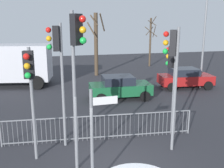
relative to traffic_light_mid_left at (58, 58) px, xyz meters
The scene contains 13 objects.
traffic_light_mid_left is the anchor object (origin of this frame).
traffic_light_foreground_right 1.47m from the traffic_light_mid_left, 134.84° to the right, with size 0.35×0.57×3.97m.
traffic_light_mid_right 4.15m from the traffic_light_mid_left, 17.98° to the right, with size 0.51×0.42×4.60m.
traffic_light_rear_right 2.00m from the traffic_light_mid_left, 75.91° to the right, with size 0.45×0.48×5.10m.
traffic_light_foreground_left 4.80m from the traffic_light_mid_left, ahead, with size 0.38×0.54×3.87m.
direction_sign_post 3.57m from the traffic_light_mid_left, 75.41° to the right, with size 0.79×0.09×3.02m.
pedestrian_guard_railing 3.31m from the traffic_light_mid_left, ahead, with size 7.80×0.66×1.07m.
car_red_mid 12.02m from the traffic_light_mid_left, 37.40° to the left, with size 3.95×2.23×1.47m.
car_green_near 7.37m from the traffic_light_mid_left, 54.98° to the left, with size 3.88×2.08×1.47m.
delivery_truck 11.63m from the traffic_light_mid_left, 108.14° to the left, with size 7.35×3.75×3.10m.
street_lamp 12.67m from the traffic_light_mid_left, 33.54° to the left, with size 0.36×0.36×8.08m.
bare_tree_left 13.76m from the traffic_light_mid_left, 73.62° to the left, with size 1.68×1.17×5.49m.
bare_tree_centre 19.63m from the traffic_light_mid_left, 57.98° to the left, with size 1.37×1.37×5.29m.
Camera 1 is at (-1.95, -7.34, 4.79)m, focal length 41.92 mm.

